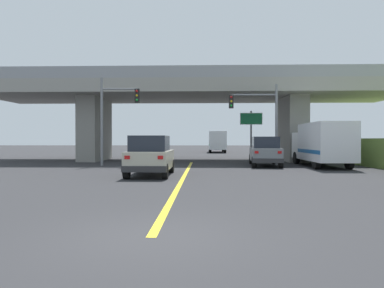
% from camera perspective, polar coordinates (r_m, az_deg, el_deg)
% --- Properties ---
extents(ground, '(160.00, 160.00, 0.00)m').
position_cam_1_polar(ground, '(31.37, 0.09, -2.63)').
color(ground, '#2B2B2D').
extents(overpass_bridge, '(35.07, 8.94, 7.35)m').
position_cam_1_polar(overpass_bridge, '(31.50, 0.09, 6.99)').
color(overpass_bridge, gray).
rests_on(overpass_bridge, ground).
extents(lane_divider_stripe, '(0.20, 22.15, 0.01)m').
position_cam_1_polar(lane_divider_stripe, '(17.88, -1.29, -5.15)').
color(lane_divider_stripe, yellow).
rests_on(lane_divider_stripe, ground).
extents(suv_lead, '(2.05, 4.35, 2.02)m').
position_cam_1_polar(suv_lead, '(18.33, -6.55, -1.85)').
color(suv_lead, '#B7B29E').
rests_on(suv_lead, ground).
extents(suv_crossing, '(2.32, 4.95, 2.02)m').
position_cam_1_polar(suv_crossing, '(25.38, 11.42, -1.14)').
color(suv_crossing, slate).
rests_on(suv_crossing, ground).
extents(box_truck, '(2.33, 7.10, 2.91)m').
position_cam_1_polar(box_truck, '(25.71, 19.81, 0.05)').
color(box_truck, silver).
rests_on(box_truck, ground).
extents(traffic_signal_nearside, '(3.46, 0.36, 5.75)m').
position_cam_1_polar(traffic_signal_nearside, '(26.21, 10.72, 4.68)').
color(traffic_signal_nearside, slate).
rests_on(traffic_signal_nearside, ground).
extents(traffic_signal_farside, '(2.74, 0.36, 6.14)m').
position_cam_1_polar(traffic_signal_farside, '(25.83, -12.24, 5.14)').
color(traffic_signal_farside, slate).
rests_on(traffic_signal_farside, ground).
extents(highway_sign, '(1.81, 0.17, 4.16)m').
position_cam_1_polar(highway_sign, '(29.87, 9.31, 3.13)').
color(highway_sign, '#56595E').
rests_on(highway_sign, ground).
extents(semi_truck_distant, '(2.33, 7.35, 2.93)m').
position_cam_1_polar(semi_truck_distant, '(51.43, 3.98, 0.42)').
color(semi_truck_distant, red).
rests_on(semi_truck_distant, ground).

